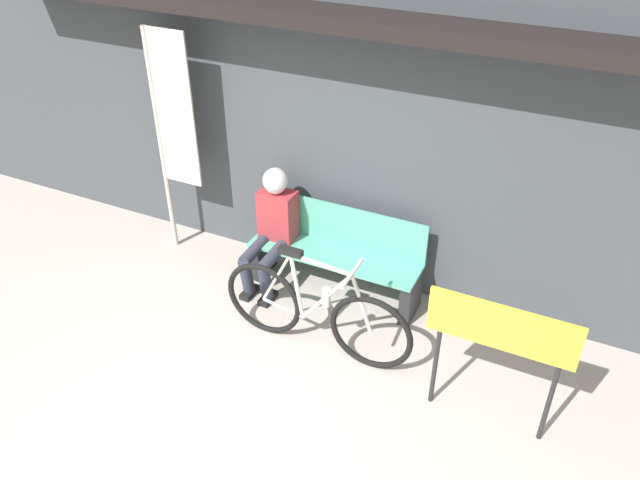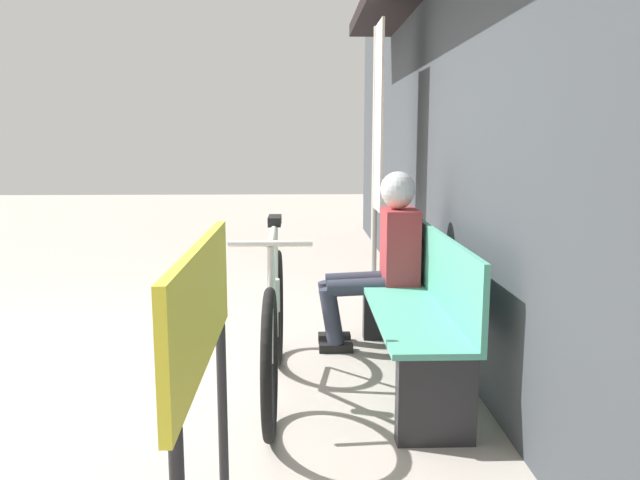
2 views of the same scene
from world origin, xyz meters
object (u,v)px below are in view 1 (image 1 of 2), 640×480
at_px(bicycle, 315,312).
at_px(banner_pole, 170,123).
at_px(signboard, 500,337).
at_px(park_bench_near, 336,255).
at_px(person_seated, 272,221).

distance_m(bicycle, banner_pole, 2.27).
height_order(banner_pole, signboard, banner_pole).
bearing_deg(signboard, bicycle, 174.32).
xyz_separation_m(bicycle, banner_pole, (-1.87, 0.77, 1.02)).
height_order(park_bench_near, banner_pole, banner_pole).
bearing_deg(person_seated, park_bench_near, 11.42).
bearing_deg(park_bench_near, signboard, -30.07).
bearing_deg(signboard, person_seated, 159.63).
height_order(park_bench_near, signboard, signboard).
bearing_deg(banner_pole, person_seated, -4.30).
height_order(person_seated, signboard, person_seated).
xyz_separation_m(park_bench_near, person_seated, (-0.60, -0.12, 0.28)).
bearing_deg(banner_pole, bicycle, -22.36).
bearing_deg(bicycle, park_bench_near, 102.54).
height_order(park_bench_near, bicycle, bicycle).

